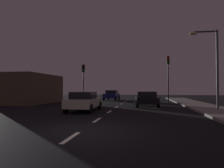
% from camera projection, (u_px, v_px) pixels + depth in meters
% --- Properties ---
extents(ground_plane, '(80.00, 80.00, 0.00)m').
position_uv_depth(ground_plane, '(111.00, 111.00, 14.74)').
color(ground_plane, black).
extents(sidewalk_curb_right, '(3.00, 40.00, 0.15)m').
position_uv_depth(sidewalk_curb_right, '(220.00, 112.00, 13.56)').
color(sidewalk_curb_right, gray).
rests_on(sidewalk_curb_right, ground_plane).
extents(lane_stripe_nearest, '(0.16, 1.60, 0.01)m').
position_uv_depth(lane_stripe_nearest, '(71.00, 138.00, 6.64)').
color(lane_stripe_nearest, silver).
rests_on(lane_stripe_nearest, ground_plane).
extents(lane_stripe_second, '(0.16, 1.60, 0.01)m').
position_uv_depth(lane_stripe_second, '(97.00, 120.00, 10.40)').
color(lane_stripe_second, silver).
rests_on(lane_stripe_second, ground_plane).
extents(lane_stripe_third, '(0.16, 1.60, 0.01)m').
position_uv_depth(lane_stripe_third, '(109.00, 112.00, 14.15)').
color(lane_stripe_third, silver).
rests_on(lane_stripe_third, ground_plane).
extents(lane_stripe_fourth, '(0.16, 1.60, 0.01)m').
position_uv_depth(lane_stripe_fourth, '(117.00, 107.00, 17.90)').
color(lane_stripe_fourth, silver).
rests_on(lane_stripe_fourth, ground_plane).
extents(lane_stripe_fifth, '(0.16, 1.60, 0.01)m').
position_uv_depth(lane_stripe_fifth, '(121.00, 104.00, 21.65)').
color(lane_stripe_fifth, silver).
rests_on(lane_stripe_fifth, ground_plane).
extents(lane_stripe_sixth, '(0.16, 1.60, 0.01)m').
position_uv_depth(lane_stripe_sixth, '(125.00, 102.00, 25.40)').
color(lane_stripe_sixth, silver).
rests_on(lane_stripe_sixth, ground_plane).
extents(lane_stripe_seventh, '(0.16, 1.60, 0.01)m').
position_uv_depth(lane_stripe_seventh, '(127.00, 100.00, 29.15)').
color(lane_stripe_seventh, silver).
rests_on(lane_stripe_seventh, ground_plane).
extents(traffic_signal_left, '(0.32, 0.38, 4.60)m').
position_uv_depth(traffic_signal_left, '(83.00, 76.00, 24.48)').
color(traffic_signal_left, '#4C4C51').
rests_on(traffic_signal_left, ground_plane).
extents(traffic_signal_right, '(0.32, 0.38, 5.40)m').
position_uv_depth(traffic_signal_right, '(168.00, 70.00, 22.91)').
color(traffic_signal_right, black).
rests_on(traffic_signal_right, ground_plane).
extents(car_stopped_ahead, '(2.23, 4.20, 1.38)m').
position_uv_depth(car_stopped_ahead, '(146.00, 99.00, 18.50)').
color(car_stopped_ahead, black).
rests_on(car_stopped_ahead, ground_plane).
extents(car_adjacent_lane, '(1.93, 4.03, 1.41)m').
position_uv_depth(car_adjacent_lane, '(84.00, 101.00, 14.55)').
color(car_adjacent_lane, beige).
rests_on(car_adjacent_lane, ground_plane).
extents(car_oncoming_far, '(1.99, 4.13, 1.43)m').
position_uv_depth(car_oncoming_far, '(112.00, 95.00, 29.02)').
color(car_oncoming_far, navy).
rests_on(car_oncoming_far, ground_plane).
extents(street_lamp_right, '(2.04, 0.36, 6.02)m').
position_uv_depth(street_lamp_right, '(212.00, 61.00, 14.85)').
color(street_lamp_right, '#4C4C51').
rests_on(street_lamp_right, ground_plane).
extents(storefront_left, '(4.18, 7.75, 3.23)m').
position_uv_depth(storefront_left, '(32.00, 89.00, 22.52)').
color(storefront_left, brown).
rests_on(storefront_left, ground_plane).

